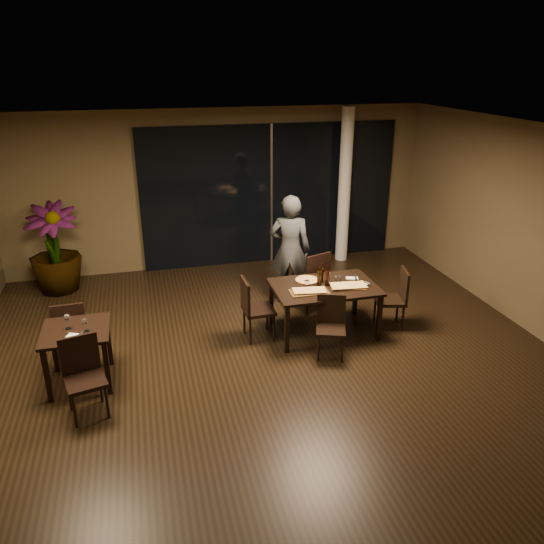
{
  "coord_description": "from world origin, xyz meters",
  "views": [
    {
      "loc": [
        -1.49,
        -5.84,
        3.83
      ],
      "look_at": [
        0.21,
        0.79,
        1.05
      ],
      "focal_mm": 35.0,
      "sensor_mm": 36.0,
      "label": 1
    }
  ],
  "objects": [
    {
      "name": "pizza_board_left",
      "position": [
        0.71,
        0.64,
        0.76
      ],
      "size": [
        0.56,
        0.29,
        0.01
      ],
      "primitive_type": "cube",
      "rotation": [
        0.0,
        0.0,
        -0.02
      ],
      "color": "#422C15",
      "rests_on": "main_table"
    },
    {
      "name": "bottle_b",
      "position": [
        1.04,
        0.81,
        0.9
      ],
      "size": [
        0.07,
        0.07,
        0.31
      ],
      "primitive_type": null,
      "color": "black",
      "rests_on": "main_table"
    },
    {
      "name": "round_pizza",
      "position": [
        0.81,
        1.05,
        0.76
      ],
      "size": [
        0.33,
        0.33,
        0.01
      ],
      "primitive_type": "cylinder",
      "color": "#A61912",
      "rests_on": "main_table"
    },
    {
      "name": "chair_main_right",
      "position": [
        2.11,
        0.7,
        0.51
      ],
      "size": [
        0.51,
        0.51,
        0.92
      ],
      "rotation": [
        0.0,
        0.0,
        -1.81
      ],
      "color": "black",
      "rests_on": "ground"
    },
    {
      "name": "chair_side_near",
      "position": [
        -2.29,
        -0.33,
        0.52
      ],
      "size": [
        0.52,
        0.52,
        0.93
      ],
      "rotation": [
        0.0,
        0.0,
        0.24
      ],
      "color": "black",
      "rests_on": "ground"
    },
    {
      "name": "side_table",
      "position": [
        -2.4,
        0.3,
        0.62
      ],
      "size": [
        0.8,
        0.8,
        0.75
      ],
      "color": "black",
      "rests_on": "ground"
    },
    {
      "name": "chair_main_left",
      "position": [
        -0.05,
        0.87,
        0.52
      ],
      "size": [
        0.45,
        0.45,
        0.93
      ],
      "rotation": [
        0.0,
        0.0,
        1.61
      ],
      "color": "black",
      "rests_on": "ground"
    },
    {
      "name": "main_table",
      "position": [
        1.0,
        0.8,
        0.68
      ],
      "size": [
        1.5,
        1.0,
        0.75
      ],
      "color": "black",
      "rests_on": "ground"
    },
    {
      "name": "wall_back",
      "position": [
        0.0,
        4.05,
        1.5
      ],
      "size": [
        8.0,
        0.1,
        3.0
      ],
      "primitive_type": "cube",
      "color": "brown",
      "rests_on": "ground"
    },
    {
      "name": "chair_main_near",
      "position": [
        0.89,
        0.19,
        0.47
      ],
      "size": [
        0.5,
        0.5,
        0.85
      ],
      "rotation": [
        0.0,
        0.0,
        -0.34
      ],
      "color": "black",
      "rests_on": "ground"
    },
    {
      "name": "bottle_c",
      "position": [
        0.99,
        0.94,
        0.9
      ],
      "size": [
        0.07,
        0.07,
        0.3
      ],
      "primitive_type": null,
      "color": "black",
      "rests_on": "main_table"
    },
    {
      "name": "bottle_a",
      "position": [
        0.92,
        0.83,
        0.9
      ],
      "size": [
        0.07,
        0.07,
        0.3
      ],
      "primitive_type": null,
      "color": "black",
      "rests_on": "main_table"
    },
    {
      "name": "window_panel",
      "position": [
        1.0,
        3.96,
        1.35
      ],
      "size": [
        5.0,
        0.06,
        2.7
      ],
      "primitive_type": "cube",
      "color": "black",
      "rests_on": "ground"
    },
    {
      "name": "oblong_pizza_left",
      "position": [
        0.71,
        0.64,
        0.77
      ],
      "size": [
        0.47,
        0.26,
        0.02
      ],
      "primitive_type": null,
      "rotation": [
        0.0,
        0.0,
        -0.14
      ],
      "color": "maroon",
      "rests_on": "pizza_board_left"
    },
    {
      "name": "napkin_far",
      "position": [
        1.49,
        0.95,
        0.76
      ],
      "size": [
        0.2,
        0.15,
        0.01
      ],
      "primitive_type": "cube",
      "rotation": [
        0.0,
        0.0,
        -0.33
      ],
      "color": "silver",
      "rests_on": "main_table"
    },
    {
      "name": "oblong_pizza_right",
      "position": [
        1.31,
        0.66,
        0.77
      ],
      "size": [
        0.51,
        0.29,
        0.02
      ],
      "primitive_type": null,
      "rotation": [
        0.0,
        0.0,
        -0.12
      ],
      "color": "maroon",
      "rests_on": "pizza_board_right"
    },
    {
      "name": "chair_side_far",
      "position": [
        -2.53,
        0.84,
        0.5
      ],
      "size": [
        0.44,
        0.44,
        0.9
      ],
      "rotation": [
        0.0,
        0.0,
        3.19
      ],
      "color": "black",
      "rests_on": "ground"
    },
    {
      "name": "ceiling",
      "position": [
        0.0,
        0.0,
        3.02
      ],
      "size": [
        8.0,
        8.0,
        0.04
      ],
      "primitive_type": "cube",
      "color": "silver",
      "rests_on": "wall_back"
    },
    {
      "name": "chair_main_far",
      "position": [
        1.08,
        1.53,
        0.56
      ],
      "size": [
        0.59,
        0.59,
        1.0
      ],
      "rotation": [
        0.0,
        0.0,
        3.48
      ],
      "color": "black",
      "rests_on": "ground"
    },
    {
      "name": "potted_plant",
      "position": [
        -2.99,
        3.4,
        0.78
      ],
      "size": [
        0.87,
        0.87,
        1.56
      ],
      "primitive_type": "imported",
      "rotation": [
        0.0,
        0.0,
        0.02
      ],
      "color": "#184717",
      "rests_on": "ground"
    },
    {
      "name": "napkin_near",
      "position": [
        1.56,
        0.7,
        0.76
      ],
      "size": [
        0.2,
        0.15,
        0.01
      ],
      "primitive_type": "cube",
      "rotation": [
        0.0,
        0.0,
        0.28
      ],
      "color": "white",
      "rests_on": "main_table"
    },
    {
      "name": "ground",
      "position": [
        0.0,
        0.0,
        0.0
      ],
      "size": [
        8.0,
        8.0,
        0.0
      ],
      "primitive_type": "plane",
      "color": "black",
      "rests_on": "ground"
    },
    {
      "name": "column",
      "position": [
        2.4,
        3.65,
        1.5
      ],
      "size": [
        0.24,
        0.24,
        3.0
      ],
      "primitive_type": "cylinder",
      "color": "silver",
      "rests_on": "ground"
    },
    {
      "name": "diner",
      "position": [
        0.81,
        1.97,
        0.92
      ],
      "size": [
        0.73,
        0.6,
        1.83
      ],
      "primitive_type": "imported",
      "rotation": [
        0.0,
        0.0,
        2.79
      ],
      "color": "#2F3234",
      "rests_on": "ground"
    },
    {
      "name": "side_napkin",
      "position": [
        -2.39,
        0.12,
        0.76
      ],
      "size": [
        0.21,
        0.17,
        0.01
      ],
      "primitive_type": "cube",
      "rotation": [
        0.0,
        0.0,
        -0.42
      ],
      "color": "white",
      "rests_on": "side_table"
    },
    {
      "name": "pizza_board_right",
      "position": [
        1.31,
        0.66,
        0.76
      ],
      "size": [
        0.55,
        0.36,
        0.01
      ],
      "primitive_type": "cube",
      "rotation": [
        0.0,
        0.0,
        -0.21
      ],
      "color": "#432D15",
      "rests_on": "main_table"
    },
    {
      "name": "wall_front",
      "position": [
        0.0,
        -4.05,
        1.5
      ],
      "size": [
        8.0,
        0.1,
        3.0
      ],
      "primitive_type": "cube",
      "color": "brown",
      "rests_on": "ground"
    },
    {
      "name": "tumbler_left",
      "position": [
        0.75,
        0.86,
        0.79
      ],
      "size": [
        0.07,
        0.07,
        0.09
      ],
      "primitive_type": "cylinder",
      "color": "white",
      "rests_on": "main_table"
    },
    {
      "name": "wine_glass_b",
      "position": [
        -2.27,
        0.22,
        0.83
      ],
      "size": [
        0.07,
        0.07,
        0.16
      ],
      "primitive_type": null,
      "color": "white",
      "rests_on": "side_table"
    },
    {
      "name": "tumbler_right",
      "position": [
        1.25,
        0.9,
        0.8
      ],
      "size": [
        0.08,
        0.08,
        0.1
      ],
      "primitive_type": "cylinder",
      "color": "white",
      "rests_on": "main_table"
    },
    {
      "name": "wine_glass_a",
      "position": [
        -2.48,
        0.34,
        0.84
      ],
      "size": [
        0.08,
        0.08,
        0.18
      ],
      "primitive_type": null,
      "color": "white",
      "rests_on": "side_table"
    }
  ]
}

